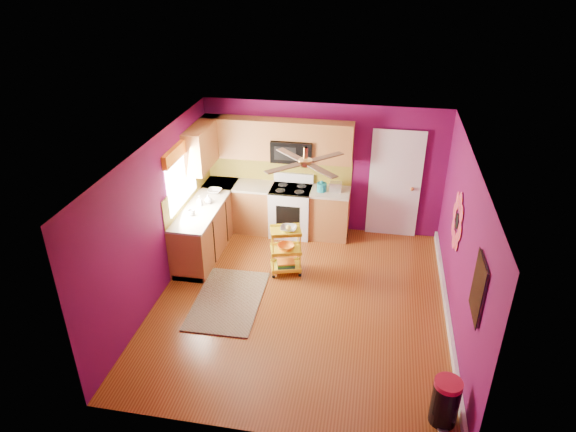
# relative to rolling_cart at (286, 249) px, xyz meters

# --- Properties ---
(ground) EXTENTS (5.00, 5.00, 0.00)m
(ground) POSITION_rel_rolling_cart_xyz_m (0.39, -0.79, -0.47)
(ground) COLOR #673010
(ground) RESTS_ON ground
(room_envelope) EXTENTS (4.54, 5.04, 2.52)m
(room_envelope) POSITION_rel_rolling_cart_xyz_m (0.41, -0.79, 1.16)
(room_envelope) COLOR #600A45
(room_envelope) RESTS_ON ground
(lower_cabinets) EXTENTS (2.81, 2.31, 0.94)m
(lower_cabinets) POSITION_rel_rolling_cart_xyz_m (-0.96, 1.02, -0.03)
(lower_cabinets) COLOR brown
(lower_cabinets) RESTS_ON ground
(electric_range) EXTENTS (0.76, 0.66, 1.13)m
(electric_range) POSITION_rel_rolling_cart_xyz_m (-0.16, 1.38, 0.01)
(electric_range) COLOR white
(electric_range) RESTS_ON ground
(upper_cabinetry) EXTENTS (2.80, 2.30, 1.26)m
(upper_cabinetry) POSITION_rel_rolling_cart_xyz_m (-0.86, 1.38, 1.33)
(upper_cabinetry) COLOR brown
(upper_cabinetry) RESTS_ON ground
(left_window) EXTENTS (0.08, 1.35, 1.08)m
(left_window) POSITION_rel_rolling_cart_xyz_m (-1.83, 0.26, 1.27)
(left_window) COLOR white
(left_window) RESTS_ON ground
(panel_door) EXTENTS (0.95, 0.11, 2.15)m
(panel_door) POSITION_rel_rolling_cart_xyz_m (1.74, 1.67, 0.56)
(panel_door) COLOR white
(panel_door) RESTS_ON ground
(right_wall_art) EXTENTS (0.04, 2.74, 1.04)m
(right_wall_art) POSITION_rel_rolling_cart_xyz_m (2.61, -1.13, 0.98)
(right_wall_art) COLOR black
(right_wall_art) RESTS_ON ground
(ceiling_fan) EXTENTS (1.01, 1.01, 0.26)m
(ceiling_fan) POSITION_rel_rolling_cart_xyz_m (0.39, -0.59, 1.82)
(ceiling_fan) COLOR #BF8C3F
(ceiling_fan) RESTS_ON ground
(shag_rug) EXTENTS (1.05, 1.68, 0.02)m
(shag_rug) POSITION_rel_rolling_cart_xyz_m (-0.75, -0.96, -0.46)
(shag_rug) COLOR black
(shag_rug) RESTS_ON ground
(rolling_cart) EXTENTS (0.59, 0.49, 0.91)m
(rolling_cart) POSITION_rel_rolling_cart_xyz_m (0.00, 0.00, 0.00)
(rolling_cart) COLOR yellow
(rolling_cart) RESTS_ON ground
(trash_can) EXTENTS (0.40, 0.40, 0.62)m
(trash_can) POSITION_rel_rolling_cart_xyz_m (2.38, -2.73, -0.16)
(trash_can) COLOR black
(trash_can) RESTS_ON ground
(teal_kettle) EXTENTS (0.18, 0.18, 0.21)m
(teal_kettle) POSITION_rel_rolling_cart_xyz_m (0.41, 1.37, 0.56)
(teal_kettle) COLOR teal
(teal_kettle) RESTS_ON lower_cabinets
(toaster) EXTENTS (0.22, 0.15, 0.18)m
(toaster) POSITION_rel_rolling_cart_xyz_m (0.66, 1.40, 0.56)
(toaster) COLOR beige
(toaster) RESTS_ON lower_cabinets
(soap_bottle_a) EXTENTS (0.08, 0.08, 0.18)m
(soap_bottle_a) POSITION_rel_rolling_cart_xyz_m (-1.61, 0.40, 0.56)
(soap_bottle_a) COLOR #EA3F72
(soap_bottle_a) RESTS_ON lower_cabinets
(soap_bottle_b) EXTENTS (0.14, 0.14, 0.17)m
(soap_bottle_b) POSITION_rel_rolling_cart_xyz_m (-1.49, 0.50, 0.56)
(soap_bottle_b) COLOR white
(soap_bottle_b) RESTS_ON lower_cabinets
(counter_dish) EXTENTS (0.25, 0.25, 0.06)m
(counter_dish) POSITION_rel_rolling_cart_xyz_m (-1.52, 0.95, 0.50)
(counter_dish) COLOR white
(counter_dish) RESTS_ON lower_cabinets
(counter_cup) EXTENTS (0.13, 0.13, 0.10)m
(counter_cup) POSITION_rel_rolling_cart_xyz_m (-1.63, 0.01, 0.52)
(counter_cup) COLOR white
(counter_cup) RESTS_ON lower_cabinets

